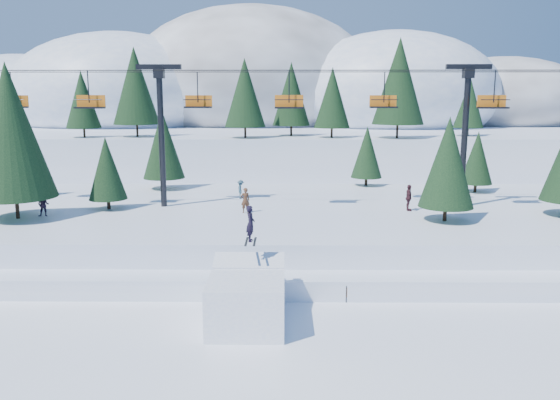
{
  "coord_description": "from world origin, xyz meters",
  "views": [
    {
      "loc": [
        -0.03,
        -21.74,
        10.33
      ],
      "look_at": [
        -0.27,
        6.0,
        5.2
      ],
      "focal_mm": 35.0,
      "sensor_mm": 36.0,
      "label": 1
    }
  ],
  "objects_px": {
    "banner_near": "(372,291)",
    "chairlift": "(293,113)",
    "jump_kicker": "(247,297)",
    "banner_far": "(524,292)"
  },
  "relations": [
    {
      "from": "chairlift",
      "to": "banner_near",
      "type": "distance_m",
      "value": 15.96
    },
    {
      "from": "banner_near",
      "to": "banner_far",
      "type": "distance_m",
      "value": 7.85
    },
    {
      "from": "jump_kicker",
      "to": "banner_far",
      "type": "height_order",
      "value": "jump_kicker"
    },
    {
      "from": "jump_kicker",
      "to": "banner_far",
      "type": "bearing_deg",
      "value": 11.65
    },
    {
      "from": "jump_kicker",
      "to": "banner_near",
      "type": "bearing_deg",
      "value": 25.78
    },
    {
      "from": "banner_far",
      "to": "chairlift",
      "type": "bearing_deg",
      "value": 132.59
    },
    {
      "from": "banner_near",
      "to": "chairlift",
      "type": "bearing_deg",
      "value": 107.27
    },
    {
      "from": "chairlift",
      "to": "banner_near",
      "type": "xyz_separation_m",
      "value": [
        3.96,
        -12.73,
        -8.78
      ]
    },
    {
      "from": "jump_kicker",
      "to": "banner_near",
      "type": "height_order",
      "value": "jump_kicker"
    },
    {
      "from": "chairlift",
      "to": "banner_far",
      "type": "relative_size",
      "value": 16.17
    }
  ]
}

